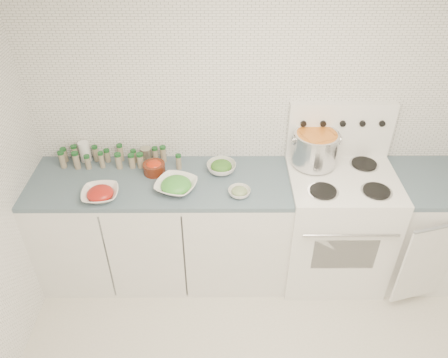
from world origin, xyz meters
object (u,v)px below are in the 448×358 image
stock_pot (315,147)px  bowl_tomato (100,194)px  bowl_snowpea (176,185)px  stove (335,223)px

stock_pot → bowl_tomato: 1.53m
stock_pot → bowl_tomato: bearing=-166.8°
bowl_tomato → bowl_snowpea: size_ratio=0.77×
bowl_tomato → bowl_snowpea: bowl_snowpea is taller
stove → stock_pot: size_ratio=4.01×
stove → bowl_snowpea: bearing=-175.0°
bowl_tomato → stove: bearing=6.4°
stock_pot → bowl_snowpea: size_ratio=0.97×
bowl_snowpea → stove: bearing=5.0°
bowl_snowpea → bowl_tomato: bearing=-170.4°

